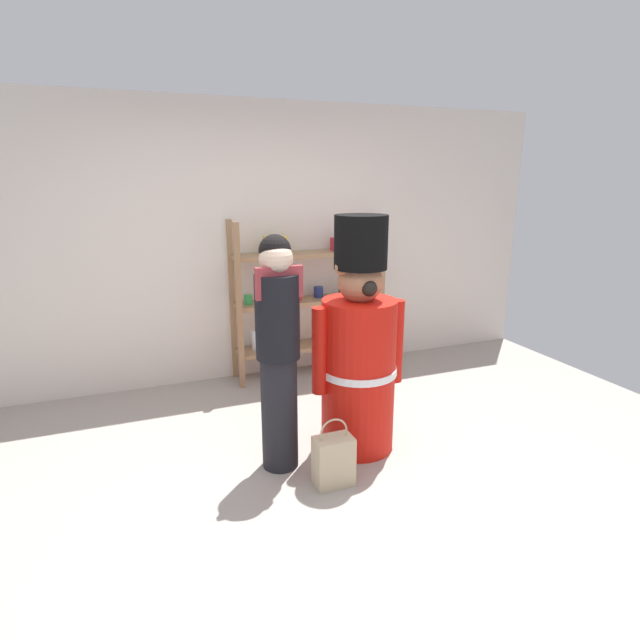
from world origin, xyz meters
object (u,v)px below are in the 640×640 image
(merchandise_shelf, at_px, (307,297))
(teddy_bear_guard, at_px, (359,353))
(person_shopper, at_px, (278,348))
(shopping_bag, at_px, (334,460))

(merchandise_shelf, height_order, teddy_bear_guard, teddy_bear_guard)
(merchandise_shelf, xyz_separation_m, person_shopper, (-0.78, -1.60, 0.07))
(merchandise_shelf, bearing_deg, shopping_bag, -105.40)
(teddy_bear_guard, xyz_separation_m, shopping_bag, (-0.36, -0.40, -0.55))
(merchandise_shelf, bearing_deg, teddy_bear_guard, -96.65)
(merchandise_shelf, relative_size, teddy_bear_guard, 0.92)
(merchandise_shelf, distance_m, teddy_bear_guard, 1.56)
(person_shopper, distance_m, shopping_bag, 0.80)
(merchandise_shelf, relative_size, shopping_bag, 3.34)
(person_shopper, bearing_deg, shopping_bag, -54.48)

